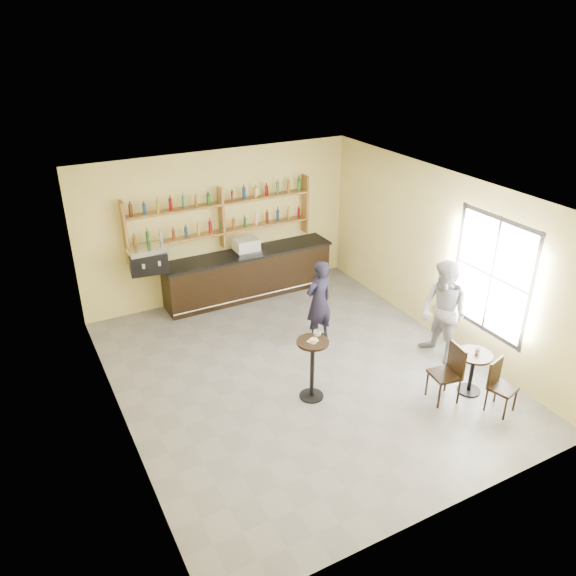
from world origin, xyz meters
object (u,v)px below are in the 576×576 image
bar_counter (249,274)px  espresso_machine (148,259)px  man_main (319,301)px  pastry_case (246,246)px  chair_west (445,374)px  cafe_table (472,373)px  chair_south (503,388)px  patron_second (443,312)px  pedestal_table (312,369)px

bar_counter → espresso_machine: 2.28m
man_main → pastry_case: bearing=-90.7°
espresso_machine → chair_west: espresso_machine is taller
espresso_machine → cafe_table: espresso_machine is taller
pastry_case → cafe_table: bearing=-64.6°
chair_south → patron_second: (0.18, 1.63, 0.50)m
pedestal_table → man_main: 1.83m
cafe_table → man_main: bearing=117.8°
bar_counter → pastry_case: (-0.03, 0.00, 0.67)m
pedestal_table → cafe_table: size_ratio=1.46×
chair_west → patron_second: bearing=150.1°
cafe_table → patron_second: patron_second is taller
espresso_machine → bar_counter: bearing=8.1°
bar_counter → chair_south: bearing=-72.0°
pastry_case → pedestal_table: 3.95m
chair_south → patron_second: 1.71m
chair_west → patron_second: 1.33m
chair_west → man_main: bearing=-153.4°
man_main → chair_west: man_main is taller
bar_counter → man_main: 2.40m
cafe_table → bar_counter: bearing=109.5°
patron_second → cafe_table: bearing=-14.7°
chair_west → espresso_machine: bearing=-136.9°
patron_second → chair_south: bearing=-8.3°
espresso_machine → man_main: man_main is taller
man_main → chair_south: size_ratio=1.88×
espresso_machine → pedestal_table: 4.20m
pastry_case → bar_counter: bearing=5.6°
cafe_table → chair_west: (-0.55, 0.05, 0.12)m
pastry_case → pedestal_table: pastry_case is taller
pastry_case → cafe_table: 5.32m
pedestal_table → chair_south: bearing=-35.0°
man_main → cafe_table: (1.37, -2.60, -0.45)m
pastry_case → chair_south: 5.89m
pastry_case → chair_west: pastry_case is taller
pedestal_table → cafe_table: (2.38, -1.10, -0.17)m
pastry_case → espresso_machine: bearing=-174.4°
bar_counter → pedestal_table: size_ratio=3.58×
espresso_machine → patron_second: patron_second is taller
chair_west → pedestal_table: bearing=-111.0°
patron_second → pastry_case: bearing=-154.7°
chair_south → patron_second: bearing=67.6°
man_main → chair_west: (0.82, -2.55, -0.33)m
espresso_machine → patron_second: bearing=-35.4°
pastry_case → patron_second: 4.41m
man_main → cafe_table: bearing=107.2°
chair_west → chair_south: size_ratio=1.12×
pedestal_table → chair_west: size_ratio=1.09×
cafe_table → chair_south: (0.05, -0.60, 0.07)m
pastry_case → man_main: bearing=-74.5°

